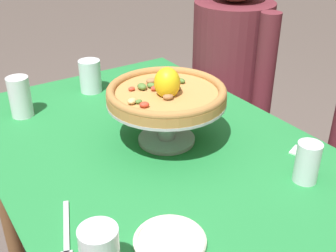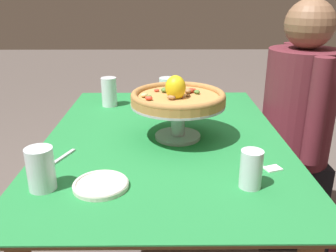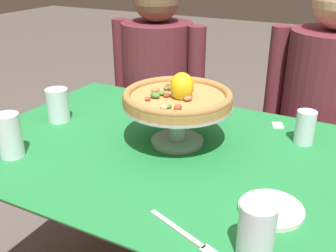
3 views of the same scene
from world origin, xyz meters
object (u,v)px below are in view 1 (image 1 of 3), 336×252
object	(u,v)px
dinner_fork	(66,234)
diner_left	(228,94)
side_plate	(170,240)
sugar_packet	(298,151)
water_glass_front_left	(21,100)
water_glass_back_right	(307,164)
pizza_stand	(167,113)
pizza	(166,92)
water_glass_side_left	(90,78)

from	to	relation	value
dinner_fork	diner_left	distance (m)	1.18
side_plate	sugar_packet	bearing A→B (deg)	101.41
water_glass_front_left	water_glass_back_right	distance (m)	0.91
water_glass_front_left	sugar_packet	xyz separation A→B (m)	(0.66, 0.59, -0.06)
dinner_fork	sugar_packet	size ratio (longest dim) A/B	3.80
pizza_stand	dinner_fork	distance (m)	0.46
side_plate	dinner_fork	distance (m)	0.22
water_glass_back_right	dinner_fork	distance (m)	0.61
pizza	dinner_fork	distance (m)	0.48
pizza_stand	water_glass_back_right	distance (m)	0.41
water_glass_back_right	diner_left	bearing A→B (deg)	151.87
pizza_stand	side_plate	bearing A→B (deg)	-32.17
pizza_stand	dinner_fork	xyz separation A→B (m)	(0.22, -0.40, -0.09)
pizza_stand	water_glass_side_left	xyz separation A→B (m)	(-0.46, -0.03, -0.04)
pizza	water_glass_side_left	size ratio (longest dim) A/B	2.83
water_glass_front_left	sugar_packet	size ratio (longest dim) A/B	2.70
water_glass_side_left	sugar_packet	size ratio (longest dim) A/B	2.39
pizza_stand	water_glass_back_right	size ratio (longest dim) A/B	3.13
pizza	diner_left	world-z (taller)	diner_left
sugar_packet	pizza_stand	bearing A→B (deg)	-132.42
pizza	sugar_packet	size ratio (longest dim) A/B	6.78
water_glass_side_left	water_glass_front_left	bearing A→B (deg)	-77.63
water_glass_side_left	side_plate	world-z (taller)	water_glass_side_left
pizza	dinner_fork	bearing A→B (deg)	-61.65
pizza_stand	water_glass_front_left	size ratio (longest dim) A/B	2.52
pizza	water_glass_back_right	bearing A→B (deg)	27.72
pizza	water_glass_front_left	world-z (taller)	pizza
water_glass_side_left	sugar_packet	world-z (taller)	water_glass_side_left
side_plate	sugar_packet	size ratio (longest dim) A/B	3.09
sugar_packet	water_glass_side_left	bearing A→B (deg)	-156.28
side_plate	diner_left	distance (m)	1.13
water_glass_back_right	diner_left	xyz separation A→B (m)	(-0.76, 0.41, -0.19)
pizza	dinner_fork	world-z (taller)	pizza
diner_left	dinner_fork	bearing A→B (deg)	-58.17
pizza	sugar_packet	bearing A→B (deg)	47.79
water_glass_side_left	side_plate	size ratio (longest dim) A/B	0.77
pizza	water_glass_back_right	size ratio (longest dim) A/B	3.11
water_glass_front_left	water_glass_side_left	world-z (taller)	water_glass_front_left
side_plate	diner_left	xyz separation A→B (m)	(-0.76, 0.82, -0.15)
water_glass_side_left	water_glass_back_right	world-z (taller)	water_glass_side_left
sugar_packet	side_plate	bearing A→B (deg)	-78.59
pizza	sugar_packet	xyz separation A→B (m)	(0.26, 0.28, -0.16)
pizza	water_glass_front_left	bearing A→B (deg)	-142.70
water_glass_side_left	water_glass_back_right	distance (m)	0.85
water_glass_side_left	side_plate	xyz separation A→B (m)	(0.82, -0.19, -0.04)
side_plate	water_glass_front_left	bearing A→B (deg)	-173.89
water_glass_front_left	diner_left	world-z (taller)	diner_left
water_glass_side_left	dinner_fork	bearing A→B (deg)	-28.26
pizza	water_glass_side_left	xyz separation A→B (m)	(-0.46, -0.03, -0.11)
dinner_fork	sugar_packet	world-z (taller)	dinner_fork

